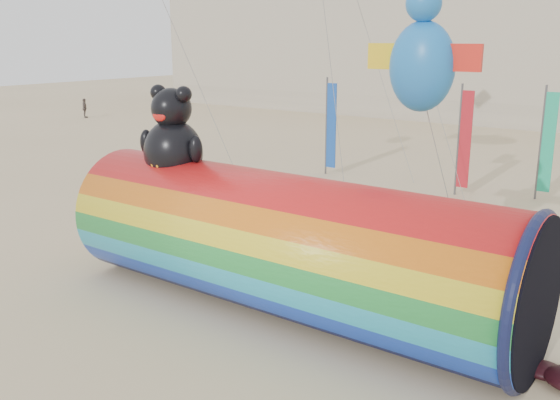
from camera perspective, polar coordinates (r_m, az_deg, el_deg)
The scene contains 4 objects.
ground at distance 19.02m, azimuth -3.92°, elevation -7.72°, with size 160.00×160.00×0.00m, color #CCB58C.
hotel_building at distance 63.86m, azimuth 15.35°, elevation 16.93°, with size 60.40×15.40×20.60m.
windsock_assembly at distance 16.61m, azimuth 0.46°, elevation -3.73°, with size 12.99×3.95×5.99m.
festival_banners at distance 31.12m, azimuth 14.40°, elevation 5.72°, with size 11.37×1.48×5.20m.
Camera 1 is at (11.40, -13.39, 7.23)m, focal length 40.00 mm.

